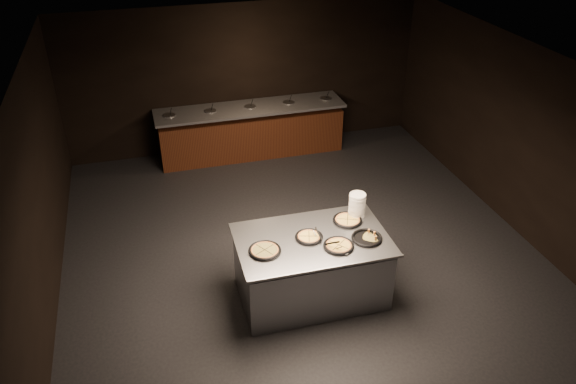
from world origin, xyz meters
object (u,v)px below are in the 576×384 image
Objects in this scene: serving_counter at (311,269)px; plate_stack at (357,205)px; pan_cheese_whole at (309,237)px; pan_veggie_whole at (265,250)px.

plate_stack reaches higher than serving_counter.
serving_counter is 5.54× the size of pan_cheese_whole.
pan_veggie_whole is (-0.66, -0.11, 0.52)m from serving_counter.
serving_counter is 0.52m from pan_cheese_whole.
plate_stack is at bearing 22.84° from pan_cheese_whole.
plate_stack is at bearing 18.06° from pan_veggie_whole.
pan_veggie_whole is 0.63m from pan_cheese_whole.
pan_cheese_whole is at bearing 11.58° from pan_veggie_whole.
pan_veggie_whole reaches higher than serving_counter.
pan_cheese_whole reaches higher than serving_counter.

